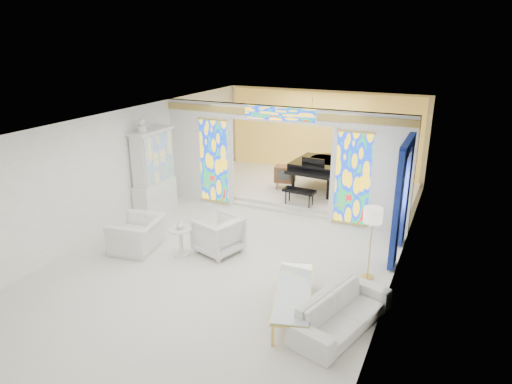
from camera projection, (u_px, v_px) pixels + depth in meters
The scene contains 24 objects.
floor at pixel (249, 240), 11.23m from camera, with size 12.00×12.00×0.00m, color silver.
ceiling at pixel (249, 119), 10.24m from camera, with size 7.00×12.00×0.02m, color white.
wall_back at pixel (323, 134), 15.88m from camera, with size 7.00×0.02×3.00m, color white.
wall_front at pixel (39, 319), 5.58m from camera, with size 7.00×0.02×3.00m, color white.
wall_left at pixel (130, 165), 12.11m from camera, with size 0.02×12.00×3.00m, color white.
wall_right at pixel (403, 204), 9.36m from camera, with size 0.02×12.00×3.00m, color white.
partition_wall at pixel (281, 156), 12.39m from camera, with size 7.00×0.22×3.00m.
stained_glass_left at pixel (214, 161), 13.22m from camera, with size 0.90×0.04×2.40m, color gold.
stained_glass_right at pixel (353, 179), 11.62m from camera, with size 0.90×0.04×2.40m, color gold.
stained_glass_transom at pixel (280, 114), 11.92m from camera, with size 2.00×0.04×0.34m, color gold.
alcove_platform at pixel (304, 188), 14.72m from camera, with size 6.80×3.80×0.18m, color silver.
gold_curtain_back at pixel (322, 134), 15.78m from camera, with size 6.70×0.10×2.90m, color #FCCB57.
chandelier at pixel (312, 113), 13.74m from camera, with size 0.48×0.48×0.30m, color gold.
blue_drapes at pixel (403, 190), 9.97m from camera, with size 0.14×1.85×2.65m.
china_cabinet at pixel (154, 172), 12.62m from camera, with size 0.56×1.46×2.72m.
armchair_left at pixel (138, 235), 10.60m from camera, with size 1.17×1.03×0.76m, color white.
armchair_right at pixel (218, 235), 10.47m from camera, with size 0.92×0.95×0.87m, color silver.
sofa at pixel (342, 312), 7.79m from camera, with size 2.13×0.83×0.62m, color white.
side_table at pixel (181, 238), 10.34m from camera, with size 0.60×0.60×0.65m.
vase at pixel (180, 225), 10.23m from camera, with size 0.18×0.18×0.19m, color silver.
coffee_table at pixel (293, 292), 8.16m from camera, with size 1.20×2.18×0.47m.
floor_lamp at pixel (373, 219), 9.07m from camera, with size 0.49×0.49×1.55m.
grand_piano at pixel (325, 165), 14.08m from camera, with size 1.94×2.89×1.14m.
tv_console at pixel (285, 174), 14.23m from camera, with size 0.70×0.54×0.73m.
Camera 1 is at (4.40, -9.22, 4.81)m, focal length 32.00 mm.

